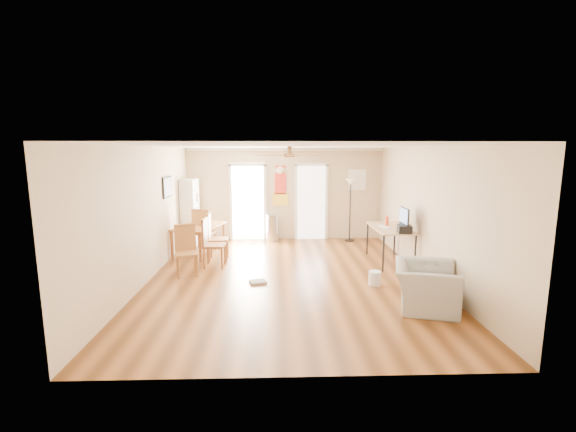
{
  "coord_description": "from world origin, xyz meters",
  "views": [
    {
      "loc": [
        -0.25,
        -7.49,
        2.5
      ],
      "look_at": [
        0.0,
        0.6,
        1.15
      ],
      "focal_mm": 24.2,
      "sensor_mm": 36.0,
      "label": 1
    }
  ],
  "objects_px": {
    "torchiere_lamp": "(350,210)",
    "armchair": "(426,286)",
    "bookshelf": "(190,212)",
    "dining_table": "(199,239)",
    "dining_chair_right_a": "(218,237)",
    "wastebasket_a": "(375,278)",
    "dining_chair_right_b": "(214,243)",
    "printer": "(405,229)",
    "dining_chair_near": "(186,251)",
    "trash_can": "(272,228)",
    "dining_chair_far": "(205,230)",
    "computer_desk": "(389,245)"
  },
  "relations": [
    {
      "from": "dining_chair_right_a",
      "to": "printer",
      "type": "xyz_separation_m",
      "value": [
        4.05,
        -0.92,
        0.35
      ]
    },
    {
      "from": "wastebasket_a",
      "to": "armchair",
      "type": "distance_m",
      "value": 1.23
    },
    {
      "from": "wastebasket_a",
      "to": "armchair",
      "type": "xyz_separation_m",
      "value": [
        0.54,
        -1.08,
        0.22
      ]
    },
    {
      "from": "torchiere_lamp",
      "to": "wastebasket_a",
      "type": "distance_m",
      "value": 3.76
    },
    {
      "from": "dining_chair_far",
      "to": "dining_table",
      "type": "bearing_deg",
      "value": 80.38
    },
    {
      "from": "dining_table",
      "to": "armchair",
      "type": "distance_m",
      "value": 5.55
    },
    {
      "from": "bookshelf",
      "to": "dining_table",
      "type": "relative_size",
      "value": 1.26
    },
    {
      "from": "dining_table",
      "to": "trash_can",
      "type": "relative_size",
      "value": 1.88
    },
    {
      "from": "dining_chair_right_b",
      "to": "printer",
      "type": "bearing_deg",
      "value": -92.77
    },
    {
      "from": "computer_desk",
      "to": "armchair",
      "type": "bearing_deg",
      "value": -93.79
    },
    {
      "from": "printer",
      "to": "wastebasket_a",
      "type": "height_order",
      "value": "printer"
    },
    {
      "from": "dining_chair_near",
      "to": "trash_can",
      "type": "distance_m",
      "value": 3.5
    },
    {
      "from": "trash_can",
      "to": "printer",
      "type": "distance_m",
      "value": 4.01
    },
    {
      "from": "dining_chair_right_a",
      "to": "armchair",
      "type": "relative_size",
      "value": 0.99
    },
    {
      "from": "dining_chair_right_b",
      "to": "printer",
      "type": "height_order",
      "value": "dining_chair_right_b"
    },
    {
      "from": "dining_chair_right_a",
      "to": "dining_chair_near",
      "type": "distance_m",
      "value": 1.26
    },
    {
      "from": "dining_chair_near",
      "to": "armchair",
      "type": "relative_size",
      "value": 0.94
    },
    {
      "from": "dining_chair_right_a",
      "to": "dining_chair_right_b",
      "type": "relative_size",
      "value": 1.02
    },
    {
      "from": "torchiere_lamp",
      "to": "printer",
      "type": "distance_m",
      "value": 2.81
    },
    {
      "from": "printer",
      "to": "armchair",
      "type": "distance_m",
      "value": 2.11
    },
    {
      "from": "trash_can",
      "to": "torchiere_lamp",
      "type": "relative_size",
      "value": 0.43
    },
    {
      "from": "computer_desk",
      "to": "dining_table",
      "type": "bearing_deg",
      "value": 168.7
    },
    {
      "from": "dining_chair_right_a",
      "to": "wastebasket_a",
      "type": "xyz_separation_m",
      "value": [
        3.21,
        -1.86,
        -0.41
      ]
    },
    {
      "from": "dining_chair_right_a",
      "to": "wastebasket_a",
      "type": "relative_size",
      "value": 4.08
    },
    {
      "from": "dining_chair_right_a",
      "to": "torchiere_lamp",
      "type": "xyz_separation_m",
      "value": [
        3.42,
        1.82,
        0.34
      ]
    },
    {
      "from": "trash_can",
      "to": "printer",
      "type": "relative_size",
      "value": 2.38
    },
    {
      "from": "trash_can",
      "to": "dining_chair_right_b",
      "type": "bearing_deg",
      "value": -116.81
    },
    {
      "from": "bookshelf",
      "to": "dining_chair_near",
      "type": "xyz_separation_m",
      "value": [
        0.48,
        -2.66,
        -0.38
      ]
    },
    {
      "from": "dining_chair_far",
      "to": "bookshelf",
      "type": "bearing_deg",
      "value": -40.24
    },
    {
      "from": "torchiere_lamp",
      "to": "dining_table",
      "type": "bearing_deg",
      "value": -162.5
    },
    {
      "from": "trash_can",
      "to": "armchair",
      "type": "height_order",
      "value": "trash_can"
    },
    {
      "from": "dining_chair_right_a",
      "to": "wastebasket_a",
      "type": "height_order",
      "value": "dining_chair_right_a"
    },
    {
      "from": "dining_chair_right_b",
      "to": "armchair",
      "type": "xyz_separation_m",
      "value": [
        3.75,
        -2.38,
        -0.18
      ]
    },
    {
      "from": "dining_table",
      "to": "dining_chair_far",
      "type": "bearing_deg",
      "value": 65.41
    },
    {
      "from": "dining_chair_right_b",
      "to": "printer",
      "type": "xyz_separation_m",
      "value": [
        4.05,
        -0.36,
        0.35
      ]
    },
    {
      "from": "bookshelf",
      "to": "printer",
      "type": "distance_m",
      "value": 5.56
    },
    {
      "from": "armchair",
      "to": "wastebasket_a",
      "type": "bearing_deg",
      "value": 43.66
    },
    {
      "from": "dining_chair_far",
      "to": "torchiere_lamp",
      "type": "bearing_deg",
      "value": -149.97
    },
    {
      "from": "dining_chair_far",
      "to": "armchair",
      "type": "xyz_separation_m",
      "value": [
        4.2,
        -3.72,
        -0.19
      ]
    },
    {
      "from": "dining_chair_right_a",
      "to": "computer_desk",
      "type": "height_order",
      "value": "dining_chair_right_a"
    },
    {
      "from": "trash_can",
      "to": "printer",
      "type": "xyz_separation_m",
      "value": [
        2.81,
        -2.81,
        0.51
      ]
    },
    {
      "from": "computer_desk",
      "to": "wastebasket_a",
      "type": "bearing_deg",
      "value": -114.97
    },
    {
      "from": "dining_chair_far",
      "to": "trash_can",
      "type": "distance_m",
      "value": 2.03
    },
    {
      "from": "armchair",
      "to": "torchiere_lamp",
      "type": "bearing_deg",
      "value": 21.09
    },
    {
      "from": "dining_table",
      "to": "dining_chair_right_a",
      "type": "xyz_separation_m",
      "value": [
        0.55,
        -0.57,
        0.19
      ]
    },
    {
      "from": "dining_chair_far",
      "to": "wastebasket_a",
      "type": "relative_size",
      "value": 4.12
    },
    {
      "from": "dining_table",
      "to": "computer_desk",
      "type": "height_order",
      "value": "computer_desk"
    },
    {
      "from": "dining_chair_far",
      "to": "dining_chair_right_a",
      "type": "bearing_deg",
      "value": 135.32
    },
    {
      "from": "torchiere_lamp",
      "to": "armchair",
      "type": "xyz_separation_m",
      "value": [
        0.33,
        -4.76,
        -0.52
      ]
    },
    {
      "from": "dining_chair_right_a",
      "to": "trash_can",
      "type": "bearing_deg",
      "value": -35.8
    }
  ]
}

